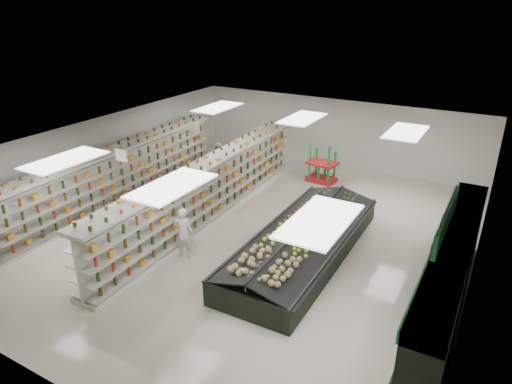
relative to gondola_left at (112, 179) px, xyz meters
The scene contains 16 objects.
floor 6.11m from the gondola_left, ahead, with size 16.00×16.00×0.00m, color beige.
ceiling 6.42m from the gondola_left, ahead, with size 14.00×16.00×0.02m, color white.
wall_back 10.46m from the gondola_left, 54.89° to the left, with size 14.00×0.02×3.20m, color silver.
wall_front 9.60m from the gondola_left, 51.15° to the right, with size 14.00×0.02×3.20m, color silver.
wall_left 1.29m from the gondola_left, 151.40° to the left, with size 0.02×16.00×3.20m, color silver.
wall_right 13.03m from the gondola_left, ahead, with size 0.02×16.00×3.20m, color silver.
produce_wall_case 12.58m from the gondola_left, ahead, with size 0.93×8.00×2.20m.
aisle_sign_near 3.18m from the gondola_left, 33.46° to the right, with size 0.52×0.06×0.75m.
aisle_sign_far 3.80m from the gondola_left, 49.04° to the left, with size 0.52×0.06×0.75m.
hortifruti_banner 12.40m from the gondola_left, ahead, with size 0.12×3.20×0.95m.
gondola_left is the anchor object (origin of this frame).
gondola_center 4.11m from the gondola_left, 11.99° to the left, with size 1.38×12.45×2.15m.
produce_island 8.22m from the gondola_left, ahead, with size 2.74×7.37×1.10m.
soda_endcap 8.83m from the gondola_left, 44.07° to the left, with size 1.35×1.00×1.62m.
shopper_main 5.37m from the gondola_left, 21.23° to the right, with size 0.62×0.40×1.69m, color white.
shopper_background 4.58m from the gondola_left, 56.53° to the left, with size 0.89×0.55×1.83m, color tan.
Camera 1 is at (7.09, -12.23, 7.54)m, focal length 32.00 mm.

